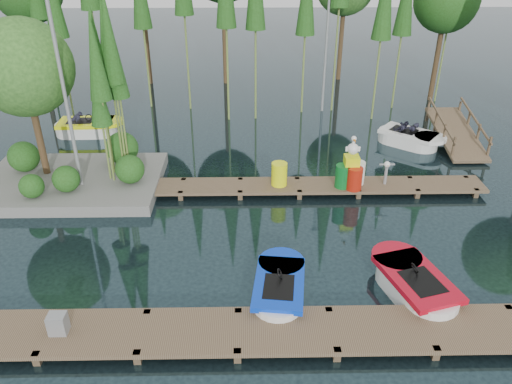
{
  "coord_description": "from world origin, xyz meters",
  "views": [
    {
      "loc": [
        0.26,
        -12.87,
        8.39
      ],
      "look_at": [
        0.5,
        0.5,
        1.1
      ],
      "focal_mm": 35.0,
      "sensor_mm": 36.0,
      "label": 1
    }
  ],
  "objects_px": {
    "boat_red": "(414,285)",
    "boat_yellow_far": "(88,127)",
    "boat_blue": "(279,290)",
    "yellow_barrel": "(279,174)",
    "drum_cluster": "(352,172)",
    "utility_cabinet": "(58,324)",
    "island": "(50,99)"
  },
  "relations": [
    {
      "from": "boat_red",
      "to": "yellow_barrel",
      "type": "distance_m",
      "value": 6.33
    },
    {
      "from": "drum_cluster",
      "to": "utility_cabinet",
      "type": "bearing_deg",
      "value": -138.67
    },
    {
      "from": "island",
      "to": "utility_cabinet",
      "type": "relative_size",
      "value": 13.91
    },
    {
      "from": "boat_red",
      "to": "utility_cabinet",
      "type": "height_order",
      "value": "boat_red"
    },
    {
      "from": "boat_blue",
      "to": "yellow_barrel",
      "type": "xyz_separation_m",
      "value": [
        0.32,
        5.59,
        0.45
      ]
    },
    {
      "from": "island",
      "to": "boat_blue",
      "type": "xyz_separation_m",
      "value": [
        7.32,
        -6.38,
        -2.92
      ]
    },
    {
      "from": "boat_yellow_far",
      "to": "utility_cabinet",
      "type": "height_order",
      "value": "boat_yellow_far"
    },
    {
      "from": "utility_cabinet",
      "to": "yellow_barrel",
      "type": "distance_m",
      "value": 8.79
    },
    {
      "from": "boat_blue",
      "to": "yellow_barrel",
      "type": "height_order",
      "value": "yellow_barrel"
    },
    {
      "from": "island",
      "to": "yellow_barrel",
      "type": "distance_m",
      "value": 8.07
    },
    {
      "from": "island",
      "to": "boat_yellow_far",
      "type": "relative_size",
      "value": 2.21
    },
    {
      "from": "boat_red",
      "to": "boat_yellow_far",
      "type": "xyz_separation_m",
      "value": [
        -11.3,
        11.07,
        0.03
      ]
    },
    {
      "from": "island",
      "to": "yellow_barrel",
      "type": "relative_size",
      "value": 8.26
    },
    {
      "from": "yellow_barrel",
      "to": "drum_cluster",
      "type": "bearing_deg",
      "value": -3.46
    },
    {
      "from": "boat_blue",
      "to": "boat_red",
      "type": "height_order",
      "value": "boat_red"
    },
    {
      "from": "boat_blue",
      "to": "yellow_barrel",
      "type": "relative_size",
      "value": 3.43
    },
    {
      "from": "yellow_barrel",
      "to": "drum_cluster",
      "type": "distance_m",
      "value": 2.48
    },
    {
      "from": "boat_red",
      "to": "yellow_barrel",
      "type": "xyz_separation_m",
      "value": [
        -3.1,
        5.5,
        0.43
      ]
    },
    {
      "from": "boat_red",
      "to": "boat_yellow_far",
      "type": "height_order",
      "value": "boat_yellow_far"
    },
    {
      "from": "island",
      "to": "drum_cluster",
      "type": "bearing_deg",
      "value": -5.31
    },
    {
      "from": "island",
      "to": "boat_red",
      "type": "relative_size",
      "value": 2.14
    },
    {
      "from": "utility_cabinet",
      "to": "drum_cluster",
      "type": "bearing_deg",
      "value": 41.33
    },
    {
      "from": "boat_blue",
      "to": "boat_red",
      "type": "distance_m",
      "value": 3.42
    },
    {
      "from": "boat_red",
      "to": "drum_cluster",
      "type": "relative_size",
      "value": 1.72
    },
    {
      "from": "yellow_barrel",
      "to": "island",
      "type": "bearing_deg",
      "value": 174.09
    },
    {
      "from": "boat_red",
      "to": "drum_cluster",
      "type": "height_order",
      "value": "drum_cluster"
    },
    {
      "from": "utility_cabinet",
      "to": "boat_yellow_far",
      "type": "bearing_deg",
      "value": 102.87
    },
    {
      "from": "utility_cabinet",
      "to": "drum_cluster",
      "type": "distance_m",
      "value": 10.38
    },
    {
      "from": "island",
      "to": "boat_blue",
      "type": "bearing_deg",
      "value": -41.09
    },
    {
      "from": "boat_yellow_far",
      "to": "utility_cabinet",
      "type": "distance_m",
      "value": 12.9
    },
    {
      "from": "boat_blue",
      "to": "boat_yellow_far",
      "type": "bearing_deg",
      "value": 132.29
    },
    {
      "from": "boat_yellow_far",
      "to": "yellow_barrel",
      "type": "height_order",
      "value": "boat_yellow_far"
    }
  ]
}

